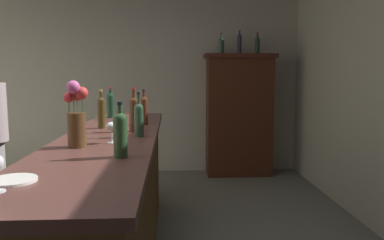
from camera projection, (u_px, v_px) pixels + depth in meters
The scene contains 15 objects.
wall_back at pixel (99, 73), 5.57m from camera, with size 6.00×0.12×2.93m, color #B5AC99.
bar_counter at pixel (111, 206), 2.72m from camera, with size 0.66×3.08×1.02m.
display_cabinet at pixel (239, 113), 5.44m from camera, with size 1.00×0.44×1.74m.
wine_bottle_rose at pixel (101, 111), 3.04m from camera, with size 0.06×0.06×0.31m.
wine_bottle_chardonnay at pixel (120, 132), 1.98m from camera, with size 0.07×0.07×0.29m.
wine_bottle_pinot at pixel (144, 109), 3.25m from camera, with size 0.07×0.07×0.30m.
wine_bottle_riesling at pixel (134, 112), 2.87m from camera, with size 0.07×0.07×0.34m.
wine_bottle_merlot at pixel (139, 118), 2.62m from camera, with size 0.07×0.07×0.31m.
wine_bottle_syrah at pixel (111, 104), 3.77m from camera, with size 0.07×0.07×0.30m.
wine_glass_mid at pixel (112, 127), 2.39m from camera, with size 0.07×0.07×0.14m.
flower_arrangement at pixel (76, 116), 2.24m from camera, with size 0.14×0.13×0.40m.
cheese_plate at pixel (13, 180), 1.54m from camera, with size 0.19×0.19×0.01m, color white.
display_bottle_left at pixel (221, 45), 5.31m from camera, with size 0.07×0.07×0.29m.
display_bottle_midleft at pixel (239, 43), 5.32m from camera, with size 0.06×0.06×0.34m.
display_bottle_center at pixel (257, 44), 5.34m from camera, with size 0.07×0.07×0.30m.
Camera 1 is at (1.08, -2.38, 1.46)m, focal length 35.45 mm.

